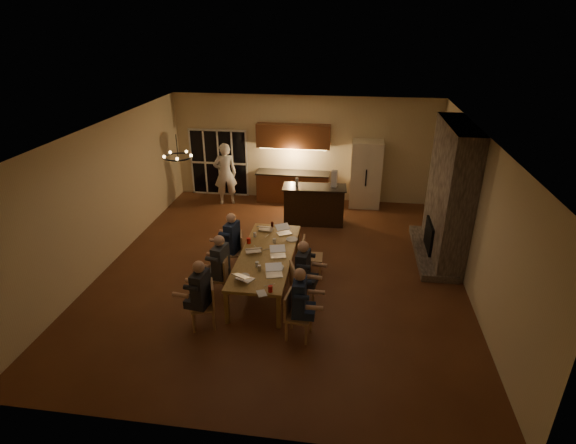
{
  "coord_description": "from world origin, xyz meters",
  "views": [
    {
      "loc": [
        1.4,
        -8.79,
        5.27
      ],
      "look_at": [
        0.1,
        0.3,
        1.06
      ],
      "focal_mm": 28.0,
      "sensor_mm": 36.0,
      "label": 1
    }
  ],
  "objects_px": {
    "chair_left_mid": "(217,277)",
    "chair_right_mid": "(302,283)",
    "refrigerator": "(366,174)",
    "laptop_c": "(253,247)",
    "mug_mid": "(274,241)",
    "redcup_mid": "(249,241)",
    "laptop_a": "(245,274)",
    "mug_front": "(257,264)",
    "plate_left": "(244,276)",
    "chair_right_near": "(299,316)",
    "plate_near": "(277,267)",
    "plate_far": "(292,239)",
    "bar_blender": "(334,179)",
    "can_silver": "(259,268)",
    "chair_left_near": "(203,305)",
    "person_left_far": "(232,242)",
    "standing_person": "(225,174)",
    "person_left_near": "(201,295)",
    "chandelier": "(178,157)",
    "mug_back": "(255,235)",
    "laptop_e": "(266,225)",
    "bar_bottle": "(297,182)",
    "person_right_near": "(299,303)",
    "bar_island": "(314,205)",
    "laptop_b": "(274,270)",
    "can_cola": "(272,224)",
    "person_left_mid": "(221,266)",
    "laptop_d": "(278,251)",
    "chair_right_far": "(312,257)",
    "chair_left_far": "(233,252)",
    "person_right_mid": "(303,273)",
    "dining_table": "(267,269)",
    "redcup_near": "(270,289)"
  },
  "relations": [
    {
      "from": "laptop_a",
      "to": "redcup_mid",
      "type": "xyz_separation_m",
      "value": [
        -0.26,
        1.46,
        -0.05
      ]
    },
    {
      "from": "bar_island",
      "to": "bar_bottle",
      "type": "xyz_separation_m",
      "value": [
        -0.48,
        -0.03,
        0.66
      ]
    },
    {
      "from": "refrigerator",
      "to": "person_right_near",
      "type": "xyz_separation_m",
      "value": [
        -1.23,
        -6.4,
        -0.31
      ]
    },
    {
      "from": "person_left_far",
      "to": "bar_bottle",
      "type": "height_order",
      "value": "person_left_far"
    },
    {
      "from": "chair_right_far",
      "to": "mug_front",
      "type": "distance_m",
      "value": 1.53
    },
    {
      "from": "redcup_mid",
      "to": "plate_left",
      "type": "bearing_deg",
      "value": -81.07
    },
    {
      "from": "chair_left_mid",
      "to": "bar_blender",
      "type": "distance_m",
      "value": 4.57
    },
    {
      "from": "chair_left_far",
      "to": "person_right_mid",
      "type": "bearing_deg",
      "value": 42.66
    },
    {
      "from": "refrigerator",
      "to": "standing_person",
      "type": "relative_size",
      "value": 1.05
    },
    {
      "from": "chandelier",
      "to": "mug_mid",
      "type": "xyz_separation_m",
      "value": [
        1.83,
        0.44,
        -1.95
      ]
    },
    {
      "from": "refrigerator",
      "to": "mug_back",
      "type": "distance_m",
      "value": 4.79
    },
    {
      "from": "chair_right_mid",
      "to": "mug_back",
      "type": "height_order",
      "value": "chair_right_mid"
    },
    {
      "from": "laptop_a",
      "to": "person_right_near",
      "type": "bearing_deg",
      "value": -178.25
    },
    {
      "from": "bar_blender",
      "to": "standing_person",
      "type": "bearing_deg",
      "value": 172.19
    },
    {
      "from": "laptop_e",
      "to": "plate_left",
      "type": "bearing_deg",
      "value": 93.4
    },
    {
      "from": "chair_left_near",
      "to": "person_left_near",
      "type": "distance_m",
      "value": 0.25
    },
    {
      "from": "plate_near",
      "to": "laptop_a",
      "type": "bearing_deg",
      "value": -136.58
    },
    {
      "from": "plate_near",
      "to": "plate_far",
      "type": "xyz_separation_m",
      "value": [
        0.12,
        1.25,
        0.0
      ]
    },
    {
      "from": "person_left_far",
      "to": "plate_far",
      "type": "height_order",
      "value": "person_left_far"
    },
    {
      "from": "chandelier",
      "to": "can_cola",
      "type": "distance_m",
      "value": 2.83
    },
    {
      "from": "chair_left_mid",
      "to": "person_right_near",
      "type": "bearing_deg",
      "value": 57.53
    },
    {
      "from": "laptop_a",
      "to": "mug_front",
      "type": "bearing_deg",
      "value": -77.07
    },
    {
      "from": "person_right_mid",
      "to": "laptop_a",
      "type": "distance_m",
      "value": 1.17
    },
    {
      "from": "person_left_near",
      "to": "chandelier",
      "type": "relative_size",
      "value": 2.42
    },
    {
      "from": "mug_front",
      "to": "can_silver",
      "type": "height_order",
      "value": "can_silver"
    },
    {
      "from": "chair_left_near",
      "to": "bar_blender",
      "type": "height_order",
      "value": "bar_blender"
    },
    {
      "from": "laptop_b",
      "to": "mug_mid",
      "type": "xyz_separation_m",
      "value": [
        -0.23,
        1.34,
        -0.06
      ]
    },
    {
      "from": "chair_right_mid",
      "to": "person_left_far",
      "type": "bearing_deg",
      "value": 37.94
    },
    {
      "from": "can_silver",
      "to": "redcup_mid",
      "type": "bearing_deg",
      "value": 112.59
    },
    {
      "from": "chair_right_far",
      "to": "plate_left",
      "type": "xyz_separation_m",
      "value": [
        -1.18,
        -1.51,
        0.31
      ]
    },
    {
      "from": "person_left_mid",
      "to": "laptop_a",
      "type": "height_order",
      "value": "person_left_mid"
    },
    {
      "from": "mug_mid",
      "to": "bar_blender",
      "type": "height_order",
      "value": "bar_blender"
    },
    {
      "from": "refrigerator",
      "to": "person_left_far",
      "type": "height_order",
      "value": "refrigerator"
    },
    {
      "from": "mug_mid",
      "to": "laptop_e",
      "type": "bearing_deg",
      "value": 115.84
    },
    {
      "from": "laptop_d",
      "to": "redcup_mid",
      "type": "distance_m",
      "value": 0.88
    },
    {
      "from": "chair_right_near",
      "to": "person_left_near",
      "type": "relative_size",
      "value": 0.64
    },
    {
      "from": "person_left_far",
      "to": "chair_left_far",
      "type": "bearing_deg",
      "value": 27.7
    },
    {
      "from": "laptop_c",
      "to": "redcup_near",
      "type": "xyz_separation_m",
      "value": [
        0.63,
        -1.46,
        -0.05
      ]
    },
    {
      "from": "person_left_mid",
      "to": "mug_mid",
      "type": "bearing_deg",
      "value": 149.49
    },
    {
      "from": "refrigerator",
      "to": "laptop_c",
      "type": "distance_m",
      "value": 5.33
    },
    {
      "from": "mug_mid",
      "to": "redcup_mid",
      "type": "distance_m",
      "value": 0.56
    },
    {
      "from": "chair_right_near",
      "to": "redcup_mid",
      "type": "bearing_deg",
      "value": 41.03
    },
    {
      "from": "laptop_e",
      "to": "plate_far",
      "type": "distance_m",
      "value": 0.8
    },
    {
      "from": "chandelier",
      "to": "plate_near",
      "type": "xyz_separation_m",
      "value": [
        2.07,
        -0.61,
        -1.99
      ]
    },
    {
      "from": "redcup_mid",
      "to": "bar_blender",
      "type": "distance_m",
      "value": 3.46
    },
    {
      "from": "chair_right_mid",
      "to": "redcup_near",
      "type": "relative_size",
      "value": 7.42
    },
    {
      "from": "laptop_c",
      "to": "can_silver",
      "type": "xyz_separation_m",
      "value": [
        0.29,
        -0.77,
        -0.05
      ]
    },
    {
      "from": "chair_left_mid",
      "to": "chair_right_mid",
      "type": "bearing_deg",
      "value": 86.86
    },
    {
      "from": "laptop_b",
      "to": "person_left_far",
      "type": "bearing_deg",
      "value": 115.82
    },
    {
      "from": "dining_table",
      "to": "plate_left",
      "type": "distance_m",
      "value": 1.05
    }
  ]
}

